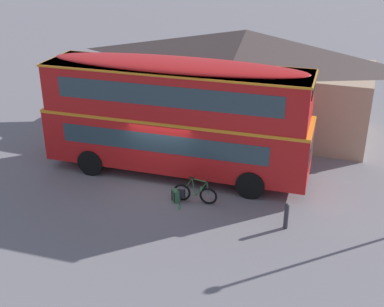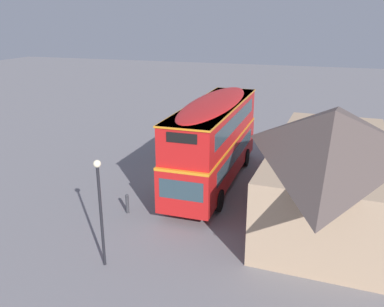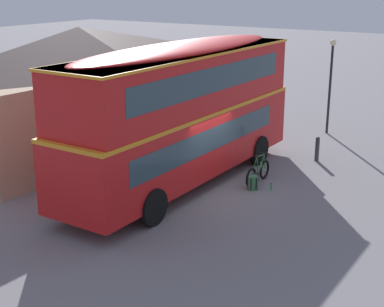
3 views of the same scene
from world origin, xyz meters
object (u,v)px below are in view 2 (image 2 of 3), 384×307
at_px(double_decker_bus, 214,138).
at_px(kerb_bollard, 127,203).
at_px(water_bottle_green_metal, 160,182).
at_px(street_lamp, 100,201).
at_px(backpack_on_ground, 171,178).
at_px(touring_bicycle, 169,181).

distance_m(double_decker_bus, kerb_bollard, 6.08).
relative_size(water_bottle_green_metal, kerb_bollard, 0.25).
relative_size(double_decker_bus, street_lamp, 2.55).
relative_size(water_bottle_green_metal, street_lamp, 0.06).
height_order(double_decker_bus, backpack_on_ground, double_decker_bus).
bearing_deg(touring_bicycle, kerb_bollard, -12.60).
bearing_deg(touring_bicycle, street_lamp, 2.48).
xyz_separation_m(double_decker_bus, touring_bicycle, (1.36, -2.15, -2.27)).
xyz_separation_m(double_decker_bus, street_lamp, (9.06, -1.81, -0.00)).
relative_size(touring_bicycle, water_bottle_green_metal, 7.06).
height_order(backpack_on_ground, kerb_bollard, kerb_bollard).
distance_m(backpack_on_ground, water_bottle_green_metal, 0.64).
bearing_deg(double_decker_bus, touring_bicycle, -57.68).
bearing_deg(street_lamp, double_decker_bus, 168.70).
distance_m(street_lamp, kerb_bollard, 4.83).
bearing_deg(double_decker_bus, street_lamp, -11.30).
relative_size(double_decker_bus, touring_bicycle, 6.33).
distance_m(double_decker_bus, water_bottle_green_metal, 3.93).
bearing_deg(street_lamp, water_bottle_green_metal, -172.84).
bearing_deg(touring_bicycle, double_decker_bus, 122.32).
distance_m(touring_bicycle, water_bottle_green_metal, 0.80).
xyz_separation_m(double_decker_bus, backpack_on_ground, (0.71, -2.29, -2.37)).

